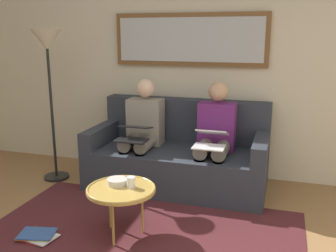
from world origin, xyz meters
The scene contains 13 objects.
wall_rear centered at (0.00, -2.60, 1.30)m, with size 6.00×0.12×2.60m, color beige.
area_rug centered at (0.00, -0.85, 0.00)m, with size 2.60×1.80×0.01m, color #4C1E23.
couch centered at (0.00, -2.12, 0.31)m, with size 1.87×0.90×0.90m.
framed_mirror centered at (0.00, -2.51, 1.55)m, with size 1.74×0.05×0.58m.
coffee_table centered at (0.15, -0.90, 0.40)m, with size 0.56×0.56×0.42m.
cup centered at (0.08, -0.94, 0.46)m, with size 0.07×0.07×0.09m, color silver.
bowl centered at (0.21, -0.96, 0.44)m, with size 0.16×0.16×0.05m, color beige.
person_left centered at (-0.40, -2.05, 0.61)m, with size 0.38×0.58×1.14m.
laptop_white centered at (-0.40, -1.81, 0.63)m, with size 0.30×0.36×0.16m.
person_right centered at (0.40, -2.05, 0.61)m, with size 0.38×0.58×1.14m.
laptop_black centered at (0.40, -1.80, 0.63)m, with size 0.32×0.33×0.14m.
magazine_stack centered at (0.79, -0.65, 0.03)m, with size 0.34×0.26×0.04m.
standing_lamp centered at (1.39, -1.85, 1.37)m, with size 0.32×0.32×1.66m.
Camera 1 is at (-1.04, 1.68, 1.61)m, focal length 40.49 mm.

